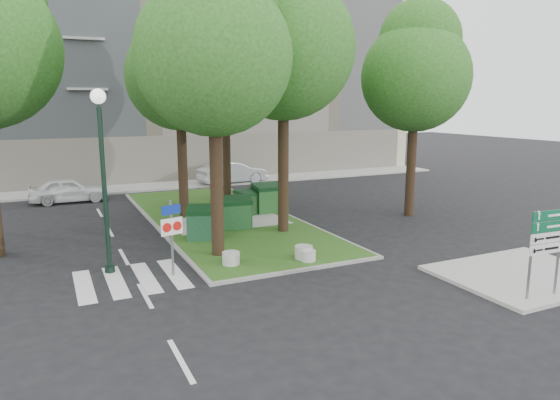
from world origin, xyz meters
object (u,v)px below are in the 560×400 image
bollard_right (308,256)px  bollard_left (231,258)px  tree_median_far (226,45)px  bollard_mid (304,252)px  street_lamp (102,160)px  car_white (69,190)px  tree_street_right (417,67)px  directional_sign (546,240)px  dumpster_a (205,223)px  dumpster_c (249,202)px  tree_median_near_right (285,34)px  tree_median_near_left (215,41)px  car_silver (232,172)px  traffic_sign_pole (171,228)px  litter_bin (261,199)px  dumpster_b (234,213)px  dumpster_d (269,198)px  tree_median_mid (181,66)px

bollard_right → bollard_left: bearing=162.9°
tree_median_far → bollard_mid: (-1.30, -11.27, -7.98)m
street_lamp → car_white: (-0.56, 13.01, -2.94)m
tree_street_right → directional_sign: 11.97m
street_lamp → dumpster_a: bearing=30.0°
tree_street_right → dumpster_c: (-7.18, 3.02, -6.28)m
tree_median_near_right → dumpster_a: 7.99m
tree_median_near_left → tree_median_near_right: 4.09m
car_silver → tree_median_near_right: bearing=162.8°
bollard_left → traffic_sign_pole: size_ratio=0.24×
litter_bin → dumpster_b: bearing=-126.9°
tree_median_near_right → dumpster_a: bearing=177.4°
car_white → tree_street_right: bearing=-125.0°
dumpster_a → dumpster_b: bearing=54.8°
tree_street_right → dumpster_c: size_ratio=6.44×
dumpster_a → car_white: (-4.41, 10.79, -0.06)m
tree_street_right → dumpster_d: size_ratio=6.54×
directional_sign → traffic_sign_pole: bearing=147.6°
tree_median_far → bollard_right: 14.13m
tree_median_mid → dumpster_b: bearing=-69.2°
tree_median_near_left → bollard_right: bearing=-40.4°
litter_bin → bollard_left: bearing=-119.0°
dumpster_d → bollard_mid: 7.62m
bollard_left → bollard_right: bearing=-17.1°
tree_median_near_right → tree_median_far: tree_median_far is taller
street_lamp → dumpster_c: bearing=38.4°
dumpster_d → directional_sign: 13.36m
dumpster_c → tree_median_far: bearing=59.6°
tree_median_near_left → litter_bin: tree_median_near_left is taller
bollard_left → litter_bin: litter_bin is taller
tree_median_far → dumpster_a: tree_median_far is taller
traffic_sign_pole → car_white: 14.40m
tree_median_far → litter_bin: tree_median_far is taller
litter_bin → directional_sign: bearing=-81.9°
bollard_right → car_silver: 17.61m
tree_median_mid → tree_median_far: size_ratio=0.84×
dumpster_c → traffic_sign_pole: bearing=-153.0°
tree_street_right → bollard_left: tree_street_right is taller
tree_median_near_left → directional_sign: (6.71, -7.56, -5.59)m
bollard_mid → directional_sign: directional_sign is taller
dumpster_c → bollard_mid: size_ratio=2.54×
tree_street_right → directional_sign: tree_street_right is taller
bollard_right → dumpster_c: bearing=83.2°
tree_median_near_right → car_silver: size_ratio=2.47×
dumpster_a → dumpster_d: (4.29, 3.41, 0.06)m
bollard_mid → litter_bin: (2.21, 8.89, 0.13)m
tree_street_right → street_lamp: tree_street_right is taller
tree_median_near_left → directional_sign: 11.55m
tree_median_mid → street_lamp: 8.51m
dumpster_b → traffic_sign_pole: bearing=-121.4°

